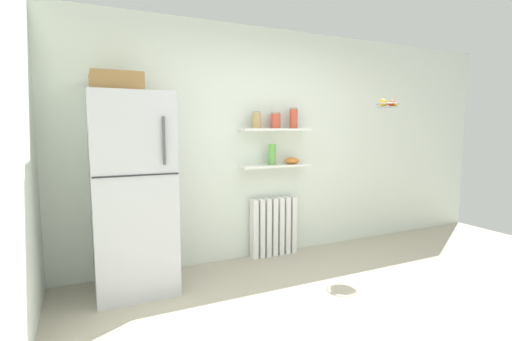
{
  "coord_description": "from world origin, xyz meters",
  "views": [
    {
      "loc": [
        -1.85,
        -1.82,
        1.48
      ],
      "look_at": [
        -0.23,
        1.6,
        1.05
      ],
      "focal_mm": 26.1,
      "sensor_mm": 36.0,
      "label": 1
    }
  ],
  "objects_px": {
    "storage_jar_0": "(256,120)",
    "storage_jar_1": "(275,120)",
    "shelf_bowl": "(292,161)",
    "hanging_fruit_basket": "(388,104)",
    "vase": "(272,154)",
    "radiator": "(274,227)",
    "refrigerator": "(132,189)",
    "storage_jar_2": "(294,118)"
  },
  "relations": [
    {
      "from": "storage_jar_0",
      "to": "storage_jar_1",
      "type": "distance_m",
      "value": 0.24
    },
    {
      "from": "shelf_bowl",
      "to": "hanging_fruit_basket",
      "type": "bearing_deg",
      "value": -25.03
    },
    {
      "from": "vase",
      "to": "storage_jar_0",
      "type": "bearing_deg",
      "value": 180.0
    },
    {
      "from": "storage_jar_0",
      "to": "hanging_fruit_basket",
      "type": "bearing_deg",
      "value": -17.71
    },
    {
      "from": "storage_jar_1",
      "to": "hanging_fruit_basket",
      "type": "height_order",
      "value": "hanging_fruit_basket"
    },
    {
      "from": "storage_jar_1",
      "to": "vase",
      "type": "bearing_deg",
      "value": 180.0
    },
    {
      "from": "shelf_bowl",
      "to": "radiator",
      "type": "bearing_deg",
      "value": 172.25
    },
    {
      "from": "refrigerator",
      "to": "storage_jar_2",
      "type": "distance_m",
      "value": 1.96
    },
    {
      "from": "storage_jar_2",
      "to": "hanging_fruit_basket",
      "type": "distance_m",
      "value": 1.09
    },
    {
      "from": "storage_jar_2",
      "to": "vase",
      "type": "height_order",
      "value": "storage_jar_2"
    },
    {
      "from": "radiator",
      "to": "vase",
      "type": "distance_m",
      "value": 0.85
    },
    {
      "from": "shelf_bowl",
      "to": "hanging_fruit_basket",
      "type": "xyz_separation_m",
      "value": [
        0.99,
        -0.46,
        0.65
      ]
    },
    {
      "from": "storage_jar_1",
      "to": "shelf_bowl",
      "type": "height_order",
      "value": "storage_jar_1"
    },
    {
      "from": "storage_jar_0",
      "to": "refrigerator",
      "type": "bearing_deg",
      "value": -170.32
    },
    {
      "from": "storage_jar_0",
      "to": "shelf_bowl",
      "type": "relative_size",
      "value": 1.1
    },
    {
      "from": "refrigerator",
      "to": "storage_jar_2",
      "type": "relative_size",
      "value": 8.19
    },
    {
      "from": "storage_jar_0",
      "to": "hanging_fruit_basket",
      "type": "height_order",
      "value": "hanging_fruit_basket"
    },
    {
      "from": "storage_jar_1",
      "to": "storage_jar_2",
      "type": "xyz_separation_m",
      "value": [
        0.24,
        0.0,
        0.03
      ]
    },
    {
      "from": "storage_jar_1",
      "to": "vase",
      "type": "distance_m",
      "value": 0.39
    },
    {
      "from": "hanging_fruit_basket",
      "to": "refrigerator",
      "type": "bearing_deg",
      "value": 175.32
    },
    {
      "from": "vase",
      "to": "shelf_bowl",
      "type": "bearing_deg",
      "value": 0.0
    },
    {
      "from": "hanging_fruit_basket",
      "to": "storage_jar_2",
      "type": "bearing_deg",
      "value": 154.6
    },
    {
      "from": "vase",
      "to": "hanging_fruit_basket",
      "type": "bearing_deg",
      "value": -20.28
    },
    {
      "from": "hanging_fruit_basket",
      "to": "storage_jar_1",
      "type": "bearing_deg",
      "value": 159.1
    },
    {
      "from": "storage_jar_2",
      "to": "shelf_bowl",
      "type": "height_order",
      "value": "storage_jar_2"
    },
    {
      "from": "vase",
      "to": "storage_jar_1",
      "type": "bearing_deg",
      "value": -0.0
    },
    {
      "from": "storage_jar_0",
      "to": "storage_jar_2",
      "type": "xyz_separation_m",
      "value": [
        0.47,
        0.0,
        0.03
      ]
    },
    {
      "from": "refrigerator",
      "to": "shelf_bowl",
      "type": "height_order",
      "value": "refrigerator"
    },
    {
      "from": "vase",
      "to": "hanging_fruit_basket",
      "type": "relative_size",
      "value": 0.84
    },
    {
      "from": "storage_jar_0",
      "to": "vase",
      "type": "relative_size",
      "value": 0.8
    },
    {
      "from": "vase",
      "to": "storage_jar_2",
      "type": "bearing_deg",
      "value": 0.0
    },
    {
      "from": "storage_jar_0",
      "to": "vase",
      "type": "bearing_deg",
      "value": 0.0
    },
    {
      "from": "storage_jar_2",
      "to": "radiator",
      "type": "bearing_deg",
      "value": 172.77
    },
    {
      "from": "storage_jar_1",
      "to": "hanging_fruit_basket",
      "type": "relative_size",
      "value": 0.66
    },
    {
      "from": "storage_jar_0",
      "to": "storage_jar_2",
      "type": "bearing_deg",
      "value": 0.0
    },
    {
      "from": "storage_jar_0",
      "to": "vase",
      "type": "distance_m",
      "value": 0.43
    },
    {
      "from": "storage_jar_0",
      "to": "storage_jar_2",
      "type": "height_order",
      "value": "storage_jar_2"
    },
    {
      "from": "refrigerator",
      "to": "hanging_fruit_basket",
      "type": "bearing_deg",
      "value": -4.68
    },
    {
      "from": "radiator",
      "to": "vase",
      "type": "bearing_deg",
      "value": -143.31
    },
    {
      "from": "storage_jar_0",
      "to": "storage_jar_1",
      "type": "relative_size",
      "value": 1.02
    },
    {
      "from": "hanging_fruit_basket",
      "to": "vase",
      "type": "bearing_deg",
      "value": 159.72
    },
    {
      "from": "refrigerator",
      "to": "radiator",
      "type": "distance_m",
      "value": 1.72
    }
  ]
}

